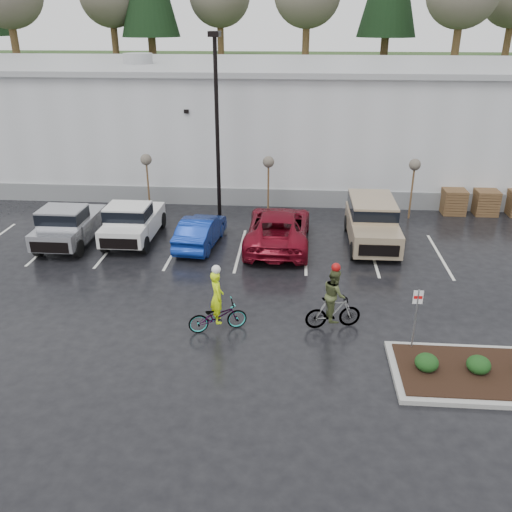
# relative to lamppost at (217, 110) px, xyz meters

# --- Properties ---
(ground) EXTENTS (120.00, 120.00, 0.00)m
(ground) POSITION_rel_lamppost_xyz_m (4.00, -12.00, -5.69)
(ground) COLOR black
(ground) RESTS_ON ground
(warehouse) EXTENTS (60.50, 15.50, 7.20)m
(warehouse) POSITION_rel_lamppost_xyz_m (4.00, 9.99, -2.04)
(warehouse) COLOR silver
(warehouse) RESTS_ON ground
(wooded_ridge) EXTENTS (80.00, 25.00, 6.00)m
(wooded_ridge) POSITION_rel_lamppost_xyz_m (4.00, 33.00, -2.69)
(wooded_ridge) COLOR #25411B
(wooded_ridge) RESTS_ON ground
(lamppost) EXTENTS (0.50, 1.00, 9.22)m
(lamppost) POSITION_rel_lamppost_xyz_m (0.00, 0.00, 0.00)
(lamppost) COLOR black
(lamppost) RESTS_ON ground
(sapling_west) EXTENTS (0.60, 0.60, 3.20)m
(sapling_west) POSITION_rel_lamppost_xyz_m (-4.00, 1.00, -2.96)
(sapling_west) COLOR #4D321F
(sapling_west) RESTS_ON ground
(sapling_mid) EXTENTS (0.60, 0.60, 3.20)m
(sapling_mid) POSITION_rel_lamppost_xyz_m (2.50, 1.00, -2.96)
(sapling_mid) COLOR #4D321F
(sapling_mid) RESTS_ON ground
(sapling_east) EXTENTS (0.60, 0.60, 3.20)m
(sapling_east) POSITION_rel_lamppost_xyz_m (10.00, 1.00, -2.96)
(sapling_east) COLOR #4D321F
(sapling_east) RESTS_ON ground
(pallet_stack_a) EXTENTS (1.20, 1.20, 1.35)m
(pallet_stack_a) POSITION_rel_lamppost_xyz_m (12.50, 2.00, -5.01)
(pallet_stack_a) COLOR #4D321F
(pallet_stack_a) RESTS_ON ground
(pallet_stack_b) EXTENTS (1.20, 1.20, 1.35)m
(pallet_stack_b) POSITION_rel_lamppost_xyz_m (14.20, 2.00, -5.01)
(pallet_stack_b) COLOR #4D321F
(pallet_stack_b) RESTS_ON ground
(shrub_a) EXTENTS (0.70, 0.70, 0.52)m
(shrub_a) POSITION_rel_lamppost_xyz_m (8.00, -13.00, -5.27)
(shrub_a) COLOR #163713
(shrub_a) RESTS_ON curb_island
(shrub_b) EXTENTS (0.70, 0.70, 0.52)m
(shrub_b) POSITION_rel_lamppost_xyz_m (9.50, -13.00, -5.27)
(shrub_b) COLOR #163713
(shrub_b) RESTS_ON curb_island
(fire_lane_sign) EXTENTS (0.30, 0.05, 2.20)m
(fire_lane_sign) POSITION_rel_lamppost_xyz_m (7.80, -11.80, -4.28)
(fire_lane_sign) COLOR gray
(fire_lane_sign) RESTS_ON ground
(pickup_silver) EXTENTS (2.10, 5.20, 1.96)m
(pickup_silver) POSITION_rel_lamppost_xyz_m (-6.50, -3.53, -4.71)
(pickup_silver) COLOR #B5B7BD
(pickup_silver) RESTS_ON ground
(pickup_white) EXTENTS (2.10, 5.20, 1.96)m
(pickup_white) POSITION_rel_lamppost_xyz_m (-3.67, -2.89, -4.71)
(pickup_white) COLOR silver
(pickup_white) RESTS_ON ground
(car_blue) EXTENTS (1.94, 4.42, 1.41)m
(car_blue) POSITION_rel_lamppost_xyz_m (-0.39, -3.57, -4.98)
(car_blue) COLOR navy
(car_blue) RESTS_ON ground
(car_red) EXTENTS (2.96, 6.18, 1.70)m
(car_red) POSITION_rel_lamppost_xyz_m (3.22, -3.23, -4.84)
(car_red) COLOR maroon
(car_red) RESTS_ON ground
(suv_tan) EXTENTS (2.20, 5.10, 2.06)m
(suv_tan) POSITION_rel_lamppost_xyz_m (7.56, -2.85, -4.66)
(suv_tan) COLOR gray
(suv_tan) RESTS_ON ground
(cyclist_hivis) EXTENTS (2.12, 1.32, 2.43)m
(cyclist_hivis) POSITION_rel_lamppost_xyz_m (1.47, -10.98, -4.94)
(cyclist_hivis) COLOR #3F3F44
(cyclist_hivis) RESTS_ON ground
(cyclist_olive) EXTENTS (1.93, 0.97, 2.42)m
(cyclist_olive) POSITION_rel_lamppost_xyz_m (5.37, -10.50, -4.81)
(cyclist_olive) COLOR #3F3F44
(cyclist_olive) RESTS_ON ground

